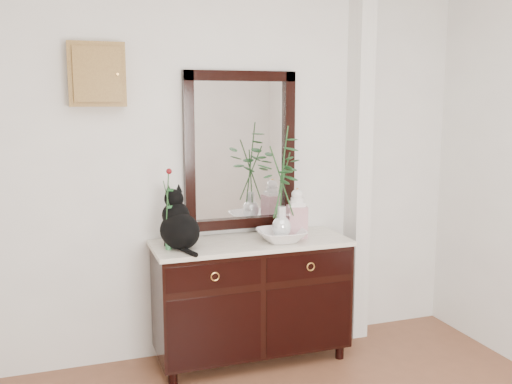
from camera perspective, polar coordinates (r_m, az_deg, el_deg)
name	(u,v)px	position (r m, az deg, el deg)	size (l,w,h in m)	color
wall_back	(226,164)	(3.99, -3.01, 2.81)	(3.60, 0.04, 2.70)	white
pilaster	(359,160)	(4.30, 10.22, 3.14)	(0.12, 0.20, 2.70)	white
sideboard	(251,294)	(3.98, -0.48, -10.16)	(1.33, 0.52, 0.82)	black
wall_mirror	(240,151)	(3.99, -1.58, 4.13)	(0.80, 0.06, 1.10)	black
key_cabinet	(97,74)	(3.78, -15.63, 11.25)	(0.35, 0.10, 0.40)	brown
cat	(180,219)	(3.66, -7.66, -2.69)	(0.27, 0.33, 0.39)	black
lotus_bowl	(281,235)	(3.85, 2.56, -4.36)	(0.33, 0.33, 0.08)	silver
vase_branches	(282,182)	(3.78, 2.60, 1.00)	(0.37, 0.37, 0.77)	silver
bud_vase_rose	(168,209)	(3.64, -8.83, -1.65)	(0.06, 0.06, 0.53)	#286336
ginger_jar	(297,212)	(3.95, 4.12, -2.04)	(0.13, 0.13, 0.35)	white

